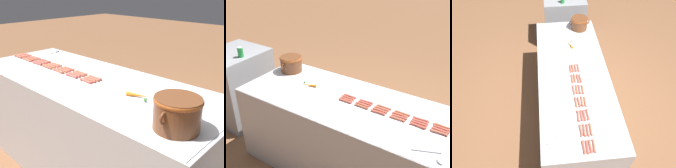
{
  "view_description": "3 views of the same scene",
  "coord_description": "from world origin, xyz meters",
  "views": [
    {
      "loc": [
        1.35,
        1.58,
        1.6
      ],
      "look_at": [
        -0.06,
        0.22,
        0.87
      ],
      "focal_mm": 43.0,
      "sensor_mm": 36.0,
      "label": 1
    },
    {
      "loc": [
        -2.04,
        -1.17,
        2.33
      ],
      "look_at": [
        0.13,
        0.24,
        0.95
      ],
      "focal_mm": 45.64,
      "sensor_mm": 36.0,
      "label": 2
    },
    {
      "loc": [
        -0.31,
        -1.94,
        2.85
      ],
      "look_at": [
        -0.14,
        -0.19,
        0.87
      ],
      "focal_mm": 34.86,
      "sensor_mm": 36.0,
      "label": 3
    }
  ],
  "objects": [
    {
      "name": "ground_plane",
      "position": [
        0.0,
        0.0,
        0.0
      ],
      "size": [
        20.0,
        20.0,
        0.0
      ],
      "primitive_type": "plane",
      "color": "brown"
    },
    {
      "name": "griddle_counter",
      "position": [
        0.0,
        0.0,
        0.44
      ],
      "size": [
        0.9,
        2.33,
        0.88
      ],
      "color": "#ADAFB5",
      "rests_on": "ground_plane"
    },
    {
      "name": "hot_dog_0",
      "position": [
        -0.03,
        -1.03,
        0.89
      ],
      "size": [
        0.03,
        0.15,
        0.02
      ],
      "color": "#B9513E",
      "rests_on": "griddle_counter"
    },
    {
      "name": "hot_dog_1",
      "position": [
        -0.03,
        -0.85,
        0.89
      ],
      "size": [
        0.03,
        0.15,
        0.02
      ],
      "color": "#B05D46",
      "rests_on": "griddle_counter"
    },
    {
      "name": "hot_dog_2",
      "position": [
        -0.04,
        -0.67,
        0.89
      ],
      "size": [
        0.03,
        0.15,
        0.02
      ],
      "color": "#BB5241",
      "rests_on": "griddle_counter"
    },
    {
      "name": "hot_dog_3",
      "position": [
        -0.03,
        -0.49,
        0.89
      ],
      "size": [
        0.02,
        0.15,
        0.02
      ],
      "color": "#BE5C40",
      "rests_on": "griddle_counter"
    },
    {
      "name": "hot_dog_4",
      "position": [
        -0.04,
        -0.3,
        0.89
      ],
      "size": [
        0.03,
        0.15,
        0.02
      ],
      "color": "#B75041",
      "rests_on": "griddle_counter"
    },
    {
      "name": "hot_dog_5",
      "position": [
        -0.03,
        -0.13,
        0.89
      ],
      "size": [
        0.03,
        0.15,
        0.02
      ],
      "color": "#B0583D",
      "rests_on": "griddle_counter"
    },
    {
      "name": "hot_dog_6",
      "position": [
        -0.03,
        0.05,
        0.89
      ],
      "size": [
        0.02,
        0.15,
        0.02
      ],
      "color": "#B25345",
      "rests_on": "griddle_counter"
    },
    {
      "name": "hot_dog_7",
      "position": [
        0.0,
        -1.03,
        0.89
      ],
      "size": [
        0.02,
        0.15,
        0.02
      ],
      "color": "#BD5245",
      "rests_on": "griddle_counter"
    },
    {
      "name": "hot_dog_8",
      "position": [
        0.0,
        -0.85,
        0.89
      ],
      "size": [
        0.03,
        0.15,
        0.02
      ],
      "color": "#BC5440",
      "rests_on": "griddle_counter"
    },
    {
      "name": "hot_dog_9",
      "position": [
        -0.0,
        -0.67,
        0.89
      ],
      "size": [
        0.02,
        0.15,
        0.02
      ],
      "color": "#BC5245",
      "rests_on": "griddle_counter"
    },
    {
      "name": "hot_dog_10",
      "position": [
        0.0,
        -0.49,
        0.89
      ],
      "size": [
        0.03,
        0.15,
        0.02
      ],
      "color": "#B25347",
      "rests_on": "griddle_counter"
    },
    {
      "name": "hot_dog_11",
      "position": [
        0.0,
        -0.3,
        0.89
      ],
      "size": [
        0.03,
        0.15,
        0.02
      ],
      "color": "#B5563F",
      "rests_on": "griddle_counter"
    },
    {
      "name": "hot_dog_12",
      "position": [
        -0.0,
        -0.12,
        0.89
      ],
      "size": [
        0.02,
        0.15,
        0.02
      ],
      "color": "#B25844",
      "rests_on": "griddle_counter"
    },
    {
      "name": "hot_dog_13",
      "position": [
        -0.0,
        0.06,
        0.89
      ],
      "size": [
        0.03,
        0.15,
        0.02
      ],
      "color": "#B45741",
      "rests_on": "griddle_counter"
    },
    {
      "name": "hot_dog_14",
      "position": [
        0.03,
        -1.03,
        0.89
      ],
      "size": [
        0.03,
        0.15,
        0.02
      ],
      "color": "#BB5843",
      "rests_on": "griddle_counter"
    },
    {
      "name": "hot_dog_15",
      "position": [
        0.04,
        -0.85,
        0.89
      ],
      "size": [
        0.03,
        0.15,
        0.02
      ],
      "color": "#B35040",
      "rests_on": "griddle_counter"
    },
    {
      "name": "hot_dog_16",
      "position": [
        0.03,
        -0.67,
        0.89
      ],
      "size": [
        0.03,
        0.15,
        0.02
      ],
      "color": "#BD5645",
      "rests_on": "griddle_counter"
    },
    {
      "name": "hot_dog_17",
      "position": [
        0.04,
        -0.48,
        0.89
      ],
      "size": [
        0.03,
        0.15,
        0.02
      ],
      "color": "#BA5A3D",
      "rests_on": "griddle_counter"
    },
    {
      "name": "hot_dog_18",
      "position": [
        0.03,
        -0.3,
        0.89
      ],
      "size": [
        0.03,
        0.15,
        0.02
      ],
      "color": "#B15943",
      "rests_on": "griddle_counter"
    },
    {
      "name": "hot_dog_19",
      "position": [
        0.04,
        -0.13,
        0.89
      ],
      "size": [
        0.03,
        0.15,
        0.02
      ],
      "color": "#BD5241",
      "rests_on": "griddle_counter"
    },
    {
      "name": "hot_dog_20",
      "position": [
        0.03,
        0.06,
        0.89
      ],
      "size": [
        0.03,
        0.15,
        0.02
      ],
      "color": "#B85240",
      "rests_on": "griddle_counter"
    },
    {
      "name": "hot_dog_21",
      "position": [
        0.07,
        -1.03,
        0.89
      ],
      "size": [
        0.03,
        0.15,
        0.02
      ],
      "color": "#B55945",
      "rests_on": "griddle_counter"
    },
    {
      "name": "hot_dog_22",
      "position": [
        0.07,
        -0.84,
        0.89
      ],
      "size": [
        0.03,
        0.15,
        0.02
      ],
      "color": "#BD5D42",
      "rests_on": "griddle_counter"
    },
    {
      "name": "hot_dog_23",
      "position": [
        0.07,
        -0.66,
        0.89
      ],
      "size": [
        0.03,
        0.15,
        0.02
      ],
      "color": "#B15044",
      "rests_on": "griddle_counter"
    },
    {
      "name": "hot_dog_24",
      "position": [
        0.07,
        -0.49,
        0.89
      ],
      "size": [
        0.03,
        0.15,
        0.02
      ],
      "color": "#B95B41",
      "rests_on": "griddle_counter"
    },
    {
      "name": "hot_dog_25",
      "position": [
        0.07,
        -0.31,
        0.89
      ],
      "size": [
        0.03,
        0.15,
        0.02
      ],
      "color": "#B15C46",
      "rests_on": "griddle_counter"
    },
    {
      "name": "hot_dog_26",
      "position": [
        0.07,
        -0.13,
        0.89
      ],
      "size": [
        0.03,
        0.15,
        0.02
      ],
      "color": "#B65246",
      "rests_on": "griddle_counter"
    },
    {
      "name": "hot_dog_27",
      "position": [
        0.07,
        0.06,
        0.89
      ],
      "size": [
        0.03,
        0.15,
        0.02
      ],
      "color": "#BE5545",
      "rests_on": "griddle_counter"
    },
    {
      "name": "bean_pot",
      "position": [
        0.22,
        0.95,
        0.98
      ],
      "size": [
        0.32,
        0.26,
        0.18
      ],
      "color": "brown",
      "rests_on": "griddle_counter"
    },
    {
      "name": "serving_spoon",
      "position": [
        -0.34,
        -0.91,
        0.89
      ],
      "size": [
        0.14,
        0.26,
        0.02
      ],
      "color": "#B7B7BC",
      "rests_on": "griddle_counter"
    },
    {
      "name": "carrot",
      "position": [
        0.03,
        0.55,
        0.89
      ],
      "size": [
        0.09,
        0.18,
        0.03
      ],
      "color": "orange",
      "rests_on": "griddle_counter"
    }
  ]
}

